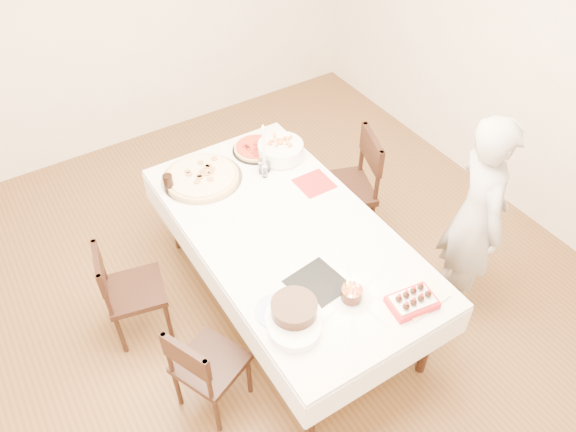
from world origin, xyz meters
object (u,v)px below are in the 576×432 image
chair_left_dessert (210,364)px  pizza_white (202,177)px  chair_left_savory (135,291)px  birthday_cake (352,290)px  chair_right_savory (343,189)px  pizza_pepperoni (256,148)px  strawberry_box (412,301)px  dining_table (288,268)px  person (477,217)px  taper_candle (264,148)px  pasta_bowl (281,150)px  cola_glass (168,183)px  layer_cake (294,311)px

chair_left_dessert → pizza_white: pizza_white is taller
chair_left_savory → birthday_cake: 1.47m
chair_right_savory → pizza_white: 1.09m
pizza_pepperoni → strawberry_box: strawberry_box is taller
dining_table → pizza_pepperoni: pizza_pepperoni is taller
dining_table → person: bearing=-27.8°
dining_table → strawberry_box: 1.01m
dining_table → chair_right_savory: chair_right_savory is taller
dining_table → taper_candle: taper_candle is taller
taper_candle → pasta_bowl: bearing=21.5°
pasta_bowl → cola_glass: 0.85m
chair_right_savory → person: person is taller
chair_left_savory → pizza_pepperoni: (1.21, 0.48, 0.38)m
chair_right_savory → strawberry_box: (-0.46, -1.26, 0.31)m
chair_right_savory → chair_left_dessert: 1.71m
chair_left_savory → pasta_bowl: size_ratio=2.37×
pizza_pepperoni → birthday_cake: bearing=-98.9°
pizza_pepperoni → pasta_bowl: size_ratio=1.06×
birthday_cake → strawberry_box: birthday_cake is taller
taper_candle → birthday_cake: taper_candle is taller
chair_left_dessert → cola_glass: size_ratio=6.18×
chair_left_dessert → strawberry_box: 1.23m
chair_right_savory → dining_table: bearing=-133.4°
taper_candle → layer_cake: taper_candle is taller
chair_right_savory → cola_glass: 1.33m
chair_right_savory → chair_left_savory: chair_right_savory is taller
chair_left_dessert → person: bearing=150.9°
cola_glass → pizza_pepperoni: bearing=5.3°
dining_table → person: size_ratio=1.39×
chair_left_savory → taper_candle: taper_candle is taller
pizza_pepperoni → taper_candle: (-0.06, -0.23, 0.18)m
person → pizza_pepperoni: 1.65m
layer_cake → cola_glass: bearing=96.0°
person → chair_left_savory: bearing=90.5°
pizza_pepperoni → person: bearing=-59.0°
chair_right_savory → taper_candle: bearing=177.2°
dining_table → pizza_white: size_ratio=3.74×
layer_cake → chair_left_savory: bearing=123.2°
cola_glass → strawberry_box: bearing=-65.3°
pasta_bowl → layer_cake: 1.46m
chair_left_savory → pasta_bowl: (1.33, 0.32, 0.42)m
taper_candle → cola_glass: 0.70m
taper_candle → chair_right_savory: bearing=-22.1°
pasta_bowl → layer_cake: size_ratio=1.02×
chair_left_savory → chair_right_savory: bearing=-166.8°
birthday_cake → pizza_white: bearing=100.2°
chair_left_dessert → layer_cake: bearing=131.7°
chair_left_dessert → person: 1.93m
chair_left_savory → strawberry_box: 1.79m
chair_left_dessert → cola_glass: 1.28m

